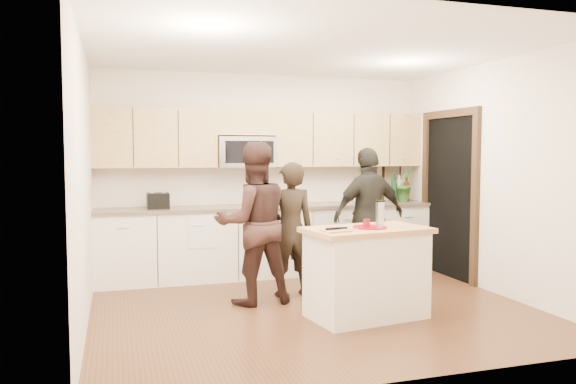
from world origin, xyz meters
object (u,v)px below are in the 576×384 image
object	(u,v)px
woman_right	(369,216)
woman_left	(290,229)
woman_center	(253,223)
island	(366,272)
toaster	(158,201)

from	to	relation	value
woman_right	woman_left	bearing A→B (deg)	6.50
woman_center	woman_right	xyz separation A→B (m)	(1.61, 0.51, -0.02)
woman_left	woman_right	size ratio (longest dim) A/B	0.90
island	toaster	distance (m)	2.90
island	woman_left	bearing A→B (deg)	105.87
island	woman_center	distance (m)	1.34
toaster	woman_left	size ratio (longest dim) A/B	0.18
island	toaster	world-z (taller)	toaster
woman_center	woman_right	distance (m)	1.69
island	woman_right	size ratio (longest dim) A/B	0.76
island	woman_left	distance (m)	1.19
island	toaster	bearing A→B (deg)	122.55
toaster	woman_center	size ratio (longest dim) A/B	0.15
toaster	woman_right	size ratio (longest dim) A/B	0.16
toaster	woman_center	bearing A→B (deg)	-55.07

